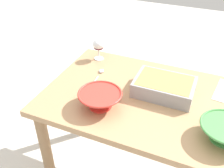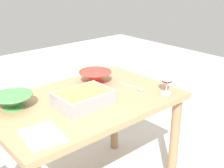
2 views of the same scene
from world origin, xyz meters
name	(u,v)px [view 1 (image 1 of 2)]	position (x,y,z in m)	size (l,w,h in m)	color
dining_table	(148,113)	(0.00, 0.00, 0.63)	(1.19, 0.77, 0.75)	tan
wine_glass	(99,46)	(-0.45, 0.28, 0.85)	(0.08, 0.08, 0.15)	white
casserole_dish	(164,86)	(0.06, 0.07, 0.80)	(0.33, 0.23, 0.09)	#99999E
small_bowl	(100,99)	(-0.22, -0.18, 0.80)	(0.23, 0.23, 0.09)	red
serving_spoon	(99,74)	(-0.36, 0.09, 0.75)	(0.04, 0.21, 0.01)	silver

